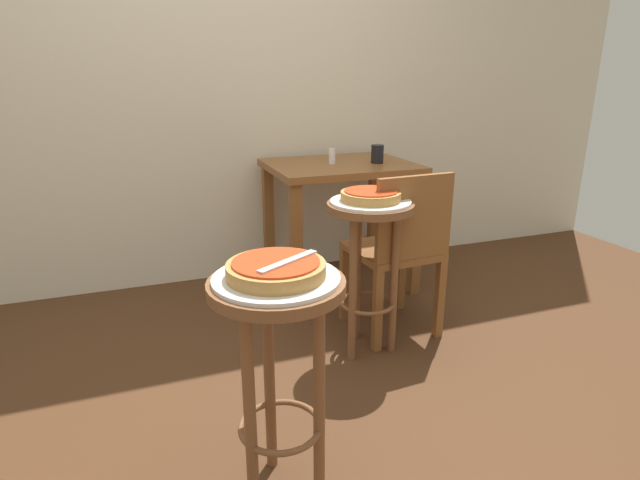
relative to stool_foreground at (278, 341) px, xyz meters
The scene contains 13 objects.
ground_plane 0.65m from the stool_foreground, 60.65° to the left, with size 6.00×6.00×0.00m, color #4C2D19.
back_wall 2.19m from the stool_foreground, 84.85° to the left, with size 6.00×0.10×3.00m, color beige.
stool_foreground is the anchor object (origin of this frame).
serving_plate_foreground 0.20m from the stool_foreground, ahead, with size 0.36×0.36×0.01m, color silver.
pizza_foreground 0.23m from the stool_foreground, 90.00° to the left, with size 0.28×0.28×0.05m.
stool_middle 0.97m from the stool_foreground, 48.53° to the left, with size 0.39×0.39×0.73m.
serving_plate_middle 0.99m from the stool_foreground, 48.53° to the left, with size 0.37×0.37×0.01m, color white.
pizza_middle 0.99m from the stool_foreground, 48.53° to the left, with size 0.27×0.27×0.05m.
dining_table 1.73m from the stool_foreground, 61.64° to the left, with size 0.85×0.68×0.78m.
cup_near_edge 1.80m from the stool_foreground, 54.56° to the left, with size 0.07×0.07×0.11m, color black.
condiment_shaker 1.72m from the stool_foreground, 63.12° to the left, with size 0.04×0.04×0.09m, color white.
wooden_chair 1.18m from the stool_foreground, 43.75° to the left, with size 0.42×0.42×0.85m.
pizza_server_knife 0.25m from the stool_foreground, 33.69° to the right, with size 0.22×0.02×0.01m, color silver.
Camera 1 is at (-0.52, -1.61, 1.29)m, focal length 28.75 mm.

